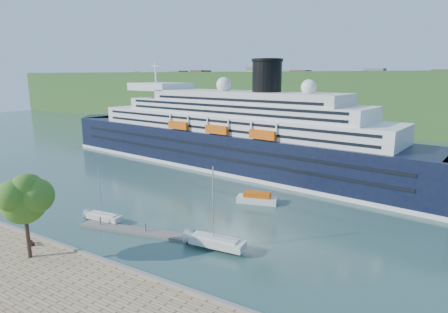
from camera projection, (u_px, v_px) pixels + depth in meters
ground at (77, 257)px, 46.82m from camera, size 400.00×400.00×0.00m
far_hillside at (350, 99)px, 165.83m from camera, size 400.00×50.00×24.00m
quay_coping at (75, 250)px, 46.41m from camera, size 220.00×0.50×0.30m
cruise_ship at (224, 114)px, 92.18m from camera, size 117.09×31.57×26.02m
park_bench at (31, 241)px, 48.03m from camera, size 1.45×0.87×0.87m
promenade_tree at (25, 213)px, 43.63m from camera, size 6.82×6.82×11.29m
floating_pontoon at (134, 231)px, 54.48m from camera, size 17.28×5.77×0.38m
sailboat_white_near at (102, 197)px, 57.26m from camera, size 6.57×2.47×8.29m
sailboat_white_far at (217, 211)px, 47.68m from camera, size 8.44×2.98×10.69m
tender_launch at (257, 198)px, 66.68m from camera, size 7.58×4.26×1.99m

